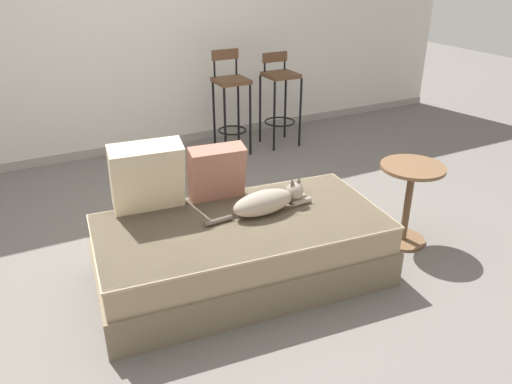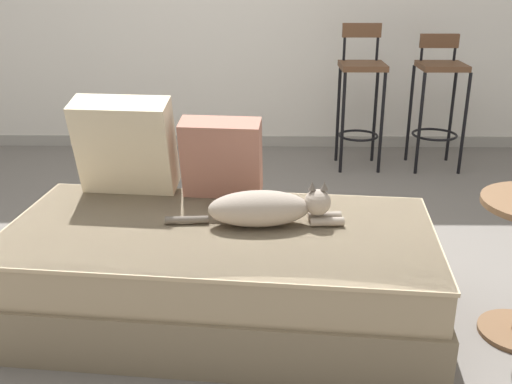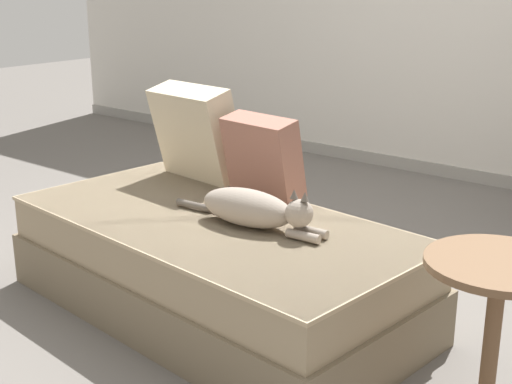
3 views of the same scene
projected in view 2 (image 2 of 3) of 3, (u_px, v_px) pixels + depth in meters
name	position (u px, v px, depth m)	size (l,w,h in m)	color
ground_plane	(227.00, 271.00, 2.99)	(16.00, 16.00, 0.00)	#66605B
wall_baseboard_trim	(242.00, 141.00, 5.02)	(8.00, 0.02, 0.09)	gray
couch	(220.00, 272.00, 2.54)	(1.87, 1.07, 0.42)	#766750
throw_pillow_corner	(126.00, 146.00, 2.76)	(0.46, 0.30, 0.47)	beige
throw_pillow_middle	(222.00, 158.00, 2.73)	(0.38, 0.23, 0.38)	#936051
cat	(266.00, 208.00, 2.46)	(0.74, 0.20, 0.19)	gray
bar_stool_near_window	(361.00, 86.00, 4.34)	(0.32, 0.32, 1.04)	black
bar_stool_by_doorway	(439.00, 90.00, 4.34)	(0.34, 0.34, 0.97)	black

